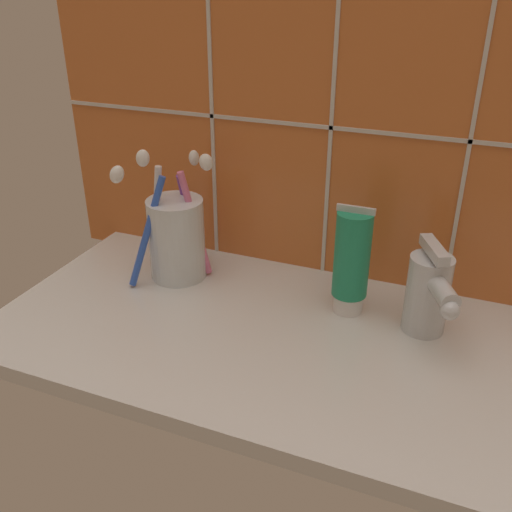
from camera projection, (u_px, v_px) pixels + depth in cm
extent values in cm
cube|color=silver|center=(270.00, 337.00, 66.65)|extent=(65.02, 33.78, 2.00)
cube|color=#C6662D|center=(323.00, 67.00, 68.03)|extent=(75.02, 1.50, 57.90)
cube|color=beige|center=(318.00, 126.00, 70.50)|extent=(75.02, 0.24, 0.50)
cube|color=beige|center=(210.00, 61.00, 72.23)|extent=(0.50, 0.24, 57.90)
cube|color=beige|center=(335.00, 69.00, 66.79)|extent=(0.50, 0.24, 57.90)
cube|color=beige|center=(481.00, 78.00, 61.34)|extent=(0.50, 0.24, 57.90)
cylinder|color=silver|center=(177.00, 239.00, 75.48)|extent=(7.44, 7.44, 10.94)
cylinder|color=pink|center=(195.00, 224.00, 74.38)|extent=(3.81, 2.86, 14.66)
ellipsoid|color=white|center=(206.00, 162.00, 70.86)|extent=(2.48, 2.22, 2.50)
cylinder|color=purple|center=(189.00, 218.00, 77.73)|extent=(1.03, 4.93, 13.64)
ellipsoid|color=white|center=(194.00, 158.00, 76.15)|extent=(1.36, 2.29, 2.59)
cylinder|color=white|center=(156.00, 221.00, 74.61)|extent=(2.73, 1.95, 15.08)
ellipsoid|color=white|center=(143.00, 158.00, 70.63)|extent=(2.30, 2.01, 2.38)
cylinder|color=blue|center=(147.00, 232.00, 72.58)|extent=(4.78, 4.93, 14.47)
ellipsoid|color=white|center=(117.00, 174.00, 67.81)|extent=(2.56, 2.59, 2.64)
cylinder|color=white|center=(348.00, 302.00, 69.58)|extent=(3.60, 3.60, 2.33)
cylinder|color=#1E8C60|center=(352.00, 255.00, 66.64)|extent=(4.23, 4.23, 10.59)
cube|color=silver|center=(356.00, 210.00, 64.04)|extent=(4.45, 0.36, 0.80)
cylinder|color=silver|center=(427.00, 294.00, 64.40)|extent=(4.88, 4.88, 9.28)
cylinder|color=silver|center=(440.00, 288.00, 60.43)|extent=(4.69, 6.60, 2.20)
sphere|color=silver|center=(450.00, 310.00, 57.98)|extent=(2.05, 2.05, 2.05)
cube|color=silver|center=(434.00, 250.00, 61.83)|extent=(3.86, 6.01, 1.20)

